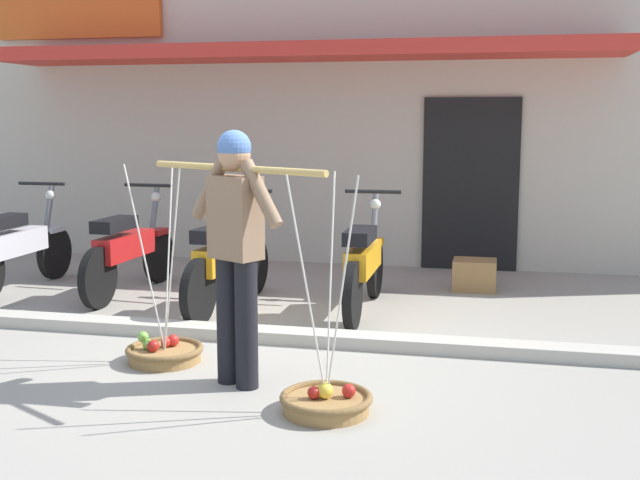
% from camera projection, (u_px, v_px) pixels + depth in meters
% --- Properties ---
extents(ground_plane, '(90.00, 90.00, 0.00)m').
position_uv_depth(ground_plane, '(241.00, 368.00, 5.66)').
color(ground_plane, '#9E998C').
extents(sidewalk_curb, '(20.00, 0.24, 0.10)m').
position_uv_depth(sidewalk_curb, '(268.00, 335.00, 6.33)').
color(sidewalk_curb, '#BAB4A5').
rests_on(sidewalk_curb, ground).
extents(fruit_vendor, '(1.39, 0.77, 1.70)m').
position_uv_depth(fruit_vendor, '(236.00, 241.00, 5.16)').
color(fruit_vendor, black).
rests_on(fruit_vendor, ground).
extents(fruit_basket_left_side, '(0.57, 0.57, 1.45)m').
position_uv_depth(fruit_basket_left_side, '(326.00, 400.00, 4.79)').
color(fruit_basket_left_side, '#9E7542').
rests_on(fruit_basket_left_side, ground).
extents(fruit_basket_right_side, '(0.57, 0.57, 1.45)m').
position_uv_depth(fruit_basket_right_side, '(164.00, 351.00, 5.80)').
color(fruit_basket_right_side, '#9E7542').
rests_on(fruit_basket_right_side, ground).
extents(motorcycle_nearest_shop, '(0.54, 1.82, 1.09)m').
position_uv_depth(motorcycle_nearest_shop, '(18.00, 247.00, 8.10)').
color(motorcycle_nearest_shop, black).
rests_on(motorcycle_nearest_shop, ground).
extents(motorcycle_second_in_row, '(0.54, 1.82, 1.09)m').
position_uv_depth(motorcycle_second_in_row, '(128.00, 251.00, 7.91)').
color(motorcycle_second_in_row, black).
rests_on(motorcycle_second_in_row, ground).
extents(motorcycle_third_in_row, '(0.54, 1.82, 1.09)m').
position_uv_depth(motorcycle_third_in_row, '(227.00, 262.00, 7.31)').
color(motorcycle_third_in_row, black).
rests_on(motorcycle_third_in_row, ground).
extents(motorcycle_end_of_row, '(0.54, 1.82, 1.09)m').
position_uv_depth(motorcycle_end_of_row, '(364.00, 264.00, 7.19)').
color(motorcycle_end_of_row, black).
rests_on(motorcycle_end_of_row, ground).
extents(storefront_building, '(13.00, 6.00, 4.20)m').
position_uv_depth(storefront_building, '(346.00, 95.00, 11.84)').
color(storefront_building, beige).
rests_on(storefront_building, ground).
extents(wooden_crate, '(0.44, 0.36, 0.32)m').
position_uv_depth(wooden_crate, '(474.00, 275.00, 8.18)').
color(wooden_crate, olive).
rests_on(wooden_crate, ground).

